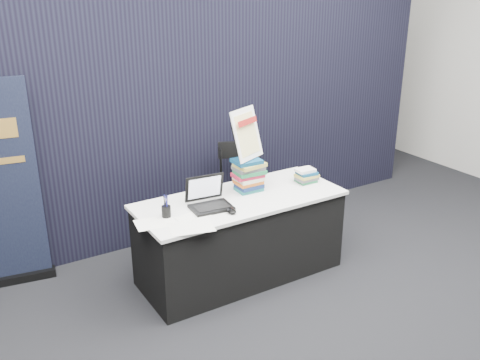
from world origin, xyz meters
name	(u,v)px	position (x,y,z in m)	size (l,w,h in m)	color
floor	(275,304)	(0.00, 0.00, 0.00)	(8.00, 8.00, 0.00)	black
wall_back	(101,39)	(0.00, 4.00, 1.75)	(8.00, 0.02, 3.50)	#B6B3AC
drape_partition	(184,120)	(0.00, 1.60, 1.20)	(6.00, 0.08, 2.40)	black
display_table	(240,237)	(0.00, 0.55, 0.38)	(1.80, 0.75, 0.75)	black
laptop	(209,200)	(-0.32, 0.53, 0.81)	(0.35, 0.30, 0.25)	black
mouse	(231,211)	(-0.22, 0.33, 0.77)	(0.07, 0.11, 0.04)	black
brochure_left	(155,223)	(-0.82, 0.47, 0.75)	(0.30, 0.21, 0.00)	white
brochure_mid	(191,227)	(-0.62, 0.26, 0.75)	(0.33, 0.24, 0.00)	white
brochure_right	(193,217)	(-0.52, 0.42, 0.75)	(0.25, 0.18, 0.00)	white
pen_cup	(166,212)	(-0.70, 0.53, 0.80)	(0.07, 0.07, 0.09)	black
book_stack_tall	(248,175)	(0.15, 0.66, 0.89)	(0.24, 0.18, 0.29)	#1B6765
book_stack_short	(307,175)	(0.71, 0.55, 0.81)	(0.18, 0.14, 0.13)	#1C6C3F
info_sign	(247,135)	(0.15, 0.69, 1.26)	(0.36, 0.25, 0.45)	black
stacking_chair	(248,188)	(0.45, 1.13, 0.55)	(0.58, 0.60, 0.99)	black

